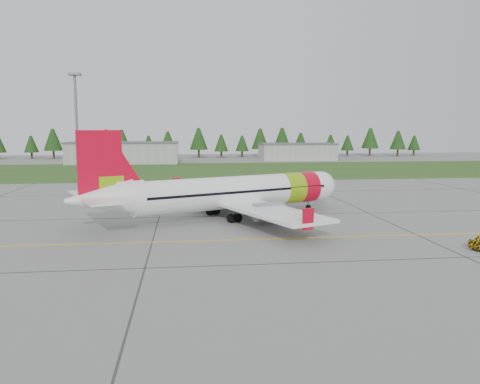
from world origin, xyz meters
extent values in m
plane|color=gray|center=(0.00, 0.00, 0.00)|extent=(320.00, 320.00, 0.00)
cylinder|color=white|center=(-6.09, 19.20, 2.92)|extent=(23.94, 12.92, 3.67)
sphere|color=white|center=(5.16, 23.97, 2.92)|extent=(3.67, 3.67, 3.67)
cone|color=white|center=(-20.38, 13.15, 3.24)|extent=(7.49, 5.95, 3.67)
cube|color=black|center=(5.42, 24.08, 3.24)|extent=(2.34, 2.84, 0.53)
cylinder|color=#83B70D|center=(0.84, 22.14, 2.92)|extent=(3.71, 4.40, 3.75)
cylinder|color=red|center=(2.91, 23.02, 2.92)|extent=(3.37, 4.26, 3.75)
cube|color=white|center=(-6.52, 19.02, 1.88)|extent=(16.51, 29.73, 0.34)
cube|color=red|center=(-13.23, 32.42, 2.40)|extent=(1.11, 0.60, 1.88)
cube|color=red|center=(-1.56, 4.89, 2.40)|extent=(1.11, 0.60, 1.88)
cylinder|color=gray|center=(-7.24, 24.33, 1.36)|extent=(3.89, 3.14, 1.97)
cylinder|color=gray|center=(-3.21, 14.81, 1.36)|extent=(3.89, 3.14, 1.97)
cube|color=red|center=(-20.20, 13.22, 6.39)|extent=(4.11, 2.00, 7.15)
cube|color=#83B70D|center=(-19.25, 13.63, 4.33)|extent=(2.41, 1.32, 2.26)
cube|color=white|center=(-20.81, 12.96, 3.48)|extent=(6.99, 11.13, 0.21)
cylinder|color=slate|center=(3.43, 23.24, 0.66)|extent=(0.17, 0.17, 1.32)
cylinder|color=black|center=(3.43, 23.24, 0.32)|extent=(0.69, 0.49, 0.64)
cylinder|color=slate|center=(-8.42, 21.08, 0.89)|extent=(0.21, 0.21, 1.79)
cylinder|color=black|center=(-8.76, 20.93, 0.49)|extent=(1.07, 0.77, 0.98)
cylinder|color=slate|center=(-6.36, 16.23, 0.89)|extent=(0.21, 0.21, 1.79)
cylinder|color=black|center=(-6.71, 16.08, 0.49)|extent=(1.07, 0.77, 0.98)
imported|color=silver|center=(-10.32, 47.15, 2.06)|extent=(1.44, 1.36, 4.12)
cube|color=#30561E|center=(0.00, 82.00, 0.01)|extent=(320.00, 50.00, 0.03)
cube|color=gold|center=(0.00, 8.00, 0.01)|extent=(120.00, 0.25, 0.02)
cube|color=#A8A8A3|center=(-30.00, 110.00, 3.00)|extent=(32.00, 14.00, 6.00)
cube|color=#A8A8A3|center=(25.00, 118.00, 2.60)|extent=(24.00, 12.00, 5.20)
cylinder|color=slate|center=(-32.00, 58.00, 10.00)|extent=(0.50, 0.50, 20.00)
camera|label=1|loc=(-12.00, -33.54, 10.02)|focal=35.00mm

